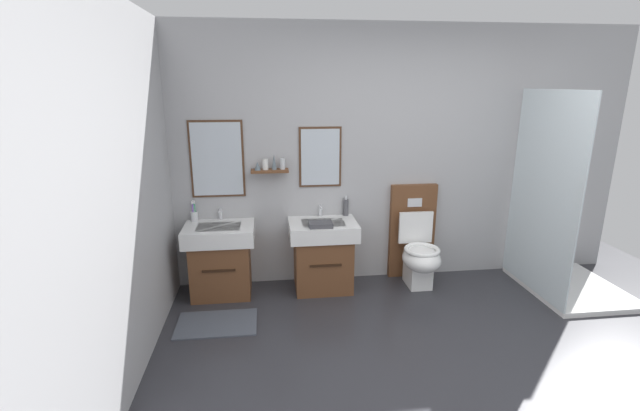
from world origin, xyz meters
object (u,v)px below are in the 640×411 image
object	(u,v)px
soap_dispenser	(346,207)
shower_tray	(560,251)
vanity_sink_right	(323,253)
vanity_sink_left	(221,258)
toothbrush_cup	(194,215)
toilet	(416,248)
folded_hand_towel	(321,224)

from	to	relation	value
soap_dispenser	shower_tray	size ratio (longest dim) A/B	0.11
soap_dispenser	shower_tray	xyz separation A→B (m)	(2.02, -0.55, -0.36)
soap_dispenser	shower_tray	world-z (taller)	shower_tray
vanity_sink_right	shower_tray	xyz separation A→B (m)	(2.28, -0.36, 0.05)
vanity_sink_right	soap_dispenser	distance (m)	0.52
soap_dispenser	shower_tray	bearing A→B (deg)	-15.11
vanity_sink_left	toothbrush_cup	distance (m)	0.49
shower_tray	soap_dispenser	bearing A→B (deg)	164.89
vanity_sink_left	toothbrush_cup	world-z (taller)	toothbrush_cup
toilet	folded_hand_towel	size ratio (longest dim) A/B	4.55
toilet	folded_hand_towel	xyz separation A→B (m)	(-1.01, -0.16, 0.34)
vanity_sink_left	toilet	distance (m)	1.97
toothbrush_cup	folded_hand_towel	bearing A→B (deg)	-15.08
folded_hand_towel	vanity_sink_right	bearing A→B (deg)	75.23
soap_dispenser	toothbrush_cup	bearing A→B (deg)	-179.62
vanity_sink_right	toothbrush_cup	bearing A→B (deg)	172.09
folded_hand_towel	toilet	bearing A→B (deg)	9.21
vanity_sink_right	shower_tray	bearing A→B (deg)	-9.04
vanity_sink_left	toilet	size ratio (longest dim) A/B	0.70
folded_hand_towel	vanity_sink_left	bearing A→B (deg)	170.97
vanity_sink_right	soap_dispenser	world-z (taller)	soap_dispenser
vanity_sink_right	toothbrush_cup	world-z (taller)	toothbrush_cup
toothbrush_cup	shower_tray	size ratio (longest dim) A/B	0.11
soap_dispenser	folded_hand_towel	xyz separation A→B (m)	(-0.30, -0.33, -0.07)
vanity_sink_right	folded_hand_towel	bearing A→B (deg)	-104.77
folded_hand_towel	soap_dispenser	bearing A→B (deg)	48.18
vanity_sink_left	shower_tray	bearing A→B (deg)	-6.33
vanity_sink_left	soap_dispenser	distance (m)	1.33
shower_tray	vanity_sink_right	bearing A→B (deg)	170.96
soap_dispenser	vanity_sink_left	bearing A→B (deg)	-171.70
vanity_sink_right	folded_hand_towel	xyz separation A→B (m)	(-0.04, -0.15, 0.35)
vanity_sink_left	folded_hand_towel	xyz separation A→B (m)	(0.96, -0.15, 0.35)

